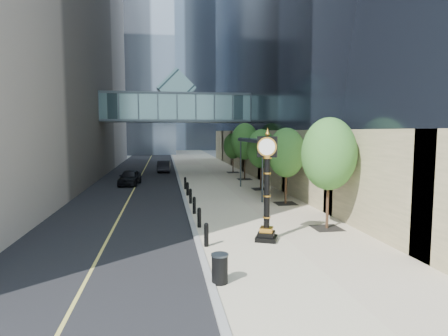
{
  "coord_description": "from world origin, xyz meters",
  "views": [
    {
      "loc": [
        -4.39,
        -14.32,
        4.89
      ],
      "look_at": [
        -1.06,
        6.57,
        2.83
      ],
      "focal_mm": 30.0,
      "sensor_mm": 36.0,
      "label": 1
    }
  ],
  "objects": [
    {
      "name": "ground",
      "position": [
        0.0,
        0.0,
        0.0
      ],
      "size": [
        320.0,
        320.0,
        0.0
      ],
      "primitive_type": "plane",
      "color": "gray",
      "rests_on": "ground"
    },
    {
      "name": "road",
      "position": [
        -7.0,
        40.0,
        0.01
      ],
      "size": [
        8.0,
        180.0,
        0.02
      ],
      "primitive_type": "cube",
      "color": "black",
      "rests_on": "ground"
    },
    {
      "name": "sidewalk",
      "position": [
        1.0,
        40.0,
        0.03
      ],
      "size": [
        8.0,
        180.0,
        0.06
      ],
      "primitive_type": "cube",
      "color": "#C1B495",
      "rests_on": "ground"
    },
    {
      "name": "curb",
      "position": [
        -3.0,
        40.0,
        0.04
      ],
      "size": [
        0.25,
        180.0,
        0.07
      ],
      "primitive_type": "cube",
      "color": "gray",
      "rests_on": "ground"
    },
    {
      "name": "distant_tower_c",
      "position": [
        -6.0,
        120.0,
        32.5
      ],
      "size": [
        22.0,
        22.0,
        65.0
      ],
      "primitive_type": "cube",
      "color": "#97A6BE",
      "rests_on": "ground"
    },
    {
      "name": "skywalk",
      "position": [
        -3.0,
        28.0,
        7.71
      ],
      "size": [
        17.0,
        4.2,
        5.8
      ],
      "color": "slate",
      "rests_on": "ground"
    },
    {
      "name": "entrance_canopy",
      "position": [
        3.48,
        14.0,
        4.19
      ],
      "size": [
        3.0,
        8.0,
        4.38
      ],
      "color": "#383F44",
      "rests_on": "ground"
    },
    {
      "name": "bollard_row",
      "position": [
        -2.7,
        9.0,
        0.51
      ],
      "size": [
        0.2,
        16.2,
        0.9
      ],
      "color": "black",
      "rests_on": "sidewalk"
    },
    {
      "name": "street_trees",
      "position": [
        3.6,
        15.22,
        3.61
      ],
      "size": [
        2.77,
        28.48,
        5.69
      ],
      "color": "black",
      "rests_on": "sidewalk"
    },
    {
      "name": "street_clock",
      "position": [
        0.04,
        1.42,
        2.15
      ],
      "size": [
        1.19,
        1.19,
        4.83
      ],
      "rotation": [
        0.0,
        0.0,
        -0.41
      ],
      "color": "black",
      "rests_on": "sidewalk"
    },
    {
      "name": "trash_bin",
      "position": [
        -2.7,
        -2.89,
        0.51
      ],
      "size": [
        0.63,
        0.63,
        0.9
      ],
      "primitive_type": "cylinder",
      "rotation": [
        0.0,
        0.0,
        -0.24
      ],
      "color": "black",
      "rests_on": "sidewalk"
    },
    {
      "name": "pedestrian",
      "position": [
        2.48,
        10.07,
        0.95
      ],
      "size": [
        0.75,
        0.62,
        1.78
      ],
      "primitive_type": "imported",
      "rotation": [
        0.0,
        0.0,
        3.48
      ],
      "color": "#A6A298",
      "rests_on": "sidewalk"
    },
    {
      "name": "car_near",
      "position": [
        -7.56,
        20.56,
        0.72
      ],
      "size": [
        2.08,
        4.28,
        1.41
      ],
      "primitive_type": "imported",
      "rotation": [
        0.0,
        0.0,
        -0.1
      ],
      "color": "black",
      "rests_on": "road"
    },
    {
      "name": "car_far",
      "position": [
        -4.47,
        31.4,
        0.71
      ],
      "size": [
        1.66,
        4.26,
        1.38
      ],
      "primitive_type": "imported",
      "rotation": [
        0.0,
        0.0,
        3.09
      ],
      "color": "black",
      "rests_on": "road"
    }
  ]
}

